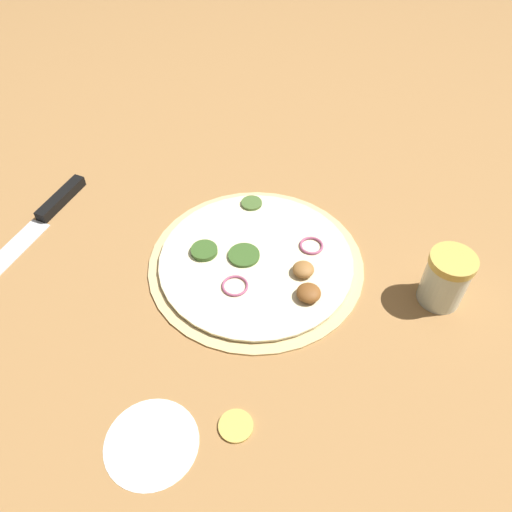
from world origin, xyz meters
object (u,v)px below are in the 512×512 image
Objects in this scene: pizza at (257,261)px; loose_cap at (236,425)px; spice_jar at (446,279)px; knife at (44,217)px.

loose_cap is (-0.23, 0.12, -0.00)m from pizza.
pizza is 0.28m from spice_jar.
spice_jar is (-0.16, -0.22, 0.04)m from pizza.
pizza reaches higher than loose_cap.
spice_jar is (-0.38, -0.52, 0.04)m from knife.
pizza is 0.37m from knife.
loose_cap is (-0.46, -0.18, -0.00)m from knife.
pizza reaches higher than knife.
loose_cap is at bearing 102.44° from spice_jar.
loose_cap is (-0.08, 0.34, -0.04)m from spice_jar.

